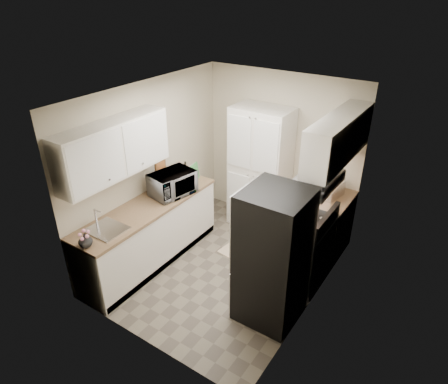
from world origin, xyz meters
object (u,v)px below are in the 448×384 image
Objects in this scene: electric_range at (301,250)px; refrigerator at (273,257)px; toaster_oven at (329,189)px; microwave at (172,183)px; wine_bottle at (186,173)px; pantry_cabinet at (260,169)px.

electric_range is 0.88m from refrigerator.
electric_range is at bearing -79.33° from toaster_oven.
wine_bottle is at bearing 21.96° from microwave.
electric_range is at bearing -67.93° from microwave.
toaster_oven is at bearing 88.85° from refrigerator.
pantry_cabinet is 1.19m from wine_bottle.
electric_range is 2.05m from wine_bottle.
pantry_cabinet is 1.58m from electric_range.
refrigerator reaches higher than toaster_oven.
wine_bottle is at bearing -146.96° from toaster_oven.
microwave is 0.40m from wine_bottle.
pantry_cabinet is at bearing -173.52° from toaster_oven.
refrigerator is at bearing -80.60° from toaster_oven.
microwave is 2.24m from toaster_oven.
refrigerator is at bearing -92.48° from electric_range.
toaster_oven is at bearing -4.07° from pantry_cabinet.
toaster_oven reaches higher than electric_range.
refrigerator is (-0.03, -0.80, 0.37)m from electric_range.
pantry_cabinet is 6.40× the size of wine_bottle.
microwave is at bearing 166.79° from refrigerator.
refrigerator is at bearing -92.12° from microwave.
wine_bottle reaches higher than electric_range.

